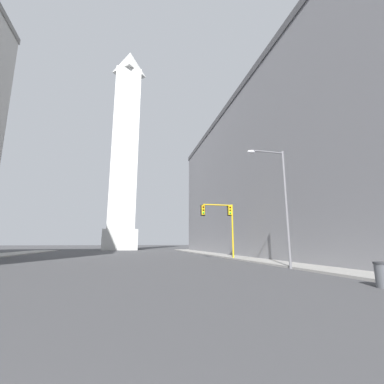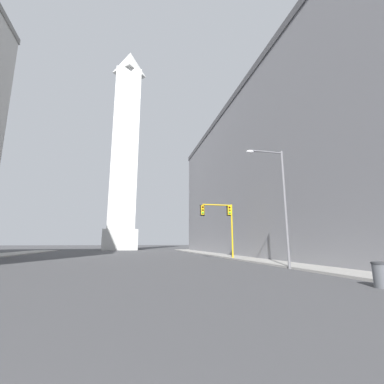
% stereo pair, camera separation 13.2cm
% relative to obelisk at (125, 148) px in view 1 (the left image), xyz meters
% --- Properties ---
extents(sidewalk_right, '(5.00, 83.25, 0.15)m').
position_rel_obelisk_xyz_m(sidewalk_right, '(16.21, -44.40, -27.73)').
color(sidewalk_right, gray).
rests_on(sidewalk_right, ground_plane).
extents(building_right, '(25.27, 60.50, 24.19)m').
position_rel_obelisk_xyz_m(building_right, '(29.18, -36.59, -15.70)').
color(building_right, slate).
rests_on(building_right, ground_plane).
extents(obelisk, '(8.59, 8.59, 58.14)m').
position_rel_obelisk_xyz_m(obelisk, '(0.00, 0.00, 0.00)').
color(obelisk, silver).
rests_on(obelisk, ground_plane).
extents(traffic_light_mid_right, '(4.10, 0.52, 6.38)m').
position_rel_obelisk_xyz_m(traffic_light_mid_right, '(12.72, -41.43, -22.98)').
color(traffic_light_mid_right, yellow).
rests_on(traffic_light_mid_right, ground_plane).
extents(street_lamp, '(3.16, 0.36, 9.04)m').
position_rel_obelisk_xyz_m(street_lamp, '(13.20, -52.91, -22.30)').
color(street_lamp, slate).
rests_on(street_lamp, ground_plane).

